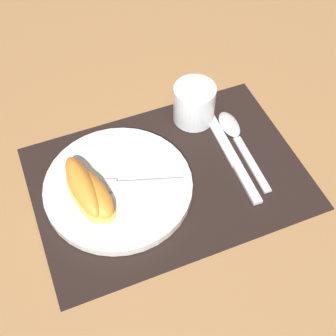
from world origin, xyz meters
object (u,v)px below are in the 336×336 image
at_px(knife, 233,159).
at_px(citrus_wedge_1, 90,193).
at_px(juice_glass, 194,105).
at_px(plate, 118,187).
at_px(spoon, 235,134).
at_px(fork, 121,185).
at_px(citrus_wedge_0, 83,187).

bearing_deg(knife, citrus_wedge_1, 178.65).
xyz_separation_m(juice_glass, citrus_wedge_1, (-0.24, -0.12, -0.00)).
bearing_deg(knife, plate, 175.42).
height_order(juice_glass, citrus_wedge_1, juice_glass).
height_order(spoon, fork, fork).
bearing_deg(citrus_wedge_0, citrus_wedge_1, -60.12).
relative_size(plate, citrus_wedge_0, 1.85).
relative_size(knife, spoon, 1.08).
height_order(plate, citrus_wedge_0, citrus_wedge_0).
bearing_deg(citrus_wedge_1, juice_glass, 26.13).
relative_size(plate, spoon, 1.30).
distance_m(plate, citrus_wedge_1, 0.06).
bearing_deg(citrus_wedge_1, plate, 12.15).
distance_m(citrus_wedge_0, citrus_wedge_1, 0.02).
distance_m(juice_glass, knife, 0.13).
xyz_separation_m(knife, citrus_wedge_1, (-0.26, 0.01, 0.03)).
bearing_deg(citrus_wedge_1, spoon, 8.63).
bearing_deg(spoon, plate, -172.11).
distance_m(knife, citrus_wedge_0, 0.27).
bearing_deg(citrus_wedge_1, fork, 4.53).
relative_size(fork, citrus_wedge_1, 1.31).
distance_m(juice_glass, citrus_wedge_1, 0.26).
bearing_deg(fork, plate, 124.14).
xyz_separation_m(plate, citrus_wedge_1, (-0.05, -0.01, 0.02)).
bearing_deg(plate, citrus_wedge_0, 177.14).
relative_size(plate, fork, 1.43).
bearing_deg(spoon, knife, -119.30).
height_order(knife, citrus_wedge_0, citrus_wedge_0).
bearing_deg(citrus_wedge_0, plate, -2.86).
bearing_deg(fork, knife, -2.90).
height_order(plate, juice_glass, juice_glass).
bearing_deg(spoon, citrus_wedge_1, -171.37).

